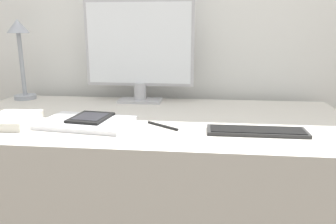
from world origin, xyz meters
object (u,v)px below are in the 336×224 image
(keyboard, at_px, (257,131))
(ereader, at_px, (91,117))
(pen, at_px, (163,126))
(notebook, at_px, (12,120))
(laptop, at_px, (87,122))
(monitor, at_px, (139,49))
(desk_lamp, at_px, (20,46))

(keyboard, relative_size, ereader, 1.93)
(keyboard, bearing_deg, ereader, 174.30)
(keyboard, distance_m, pen, 0.33)
(ereader, bearing_deg, notebook, -170.99)
(laptop, relative_size, pen, 2.86)
(laptop, distance_m, ereader, 0.02)
(keyboard, height_order, notebook, notebook)
(monitor, xyz_separation_m, pen, (0.16, -0.40, -0.25))
(laptop, relative_size, desk_lamp, 0.89)
(keyboard, xyz_separation_m, desk_lamp, (-1.07, 0.44, 0.26))
(keyboard, bearing_deg, pen, 173.27)
(laptop, height_order, desk_lamp, desk_lamp)
(laptop, bearing_deg, keyboard, -3.88)
(monitor, xyz_separation_m, keyboard, (0.48, -0.44, -0.24))
(monitor, bearing_deg, pen, -68.58)
(monitor, relative_size, desk_lamp, 1.32)
(monitor, height_order, pen, monitor)
(ereader, relative_size, pen, 1.42)
(keyboard, distance_m, desk_lamp, 1.19)
(keyboard, relative_size, laptop, 0.96)
(ereader, bearing_deg, desk_lamp, 140.74)
(keyboard, bearing_deg, notebook, 179.04)
(laptop, bearing_deg, ereader, 65.26)
(desk_lamp, height_order, pen, desk_lamp)
(monitor, relative_size, ereader, 2.96)
(keyboard, xyz_separation_m, laptop, (-0.61, 0.04, 0.00))
(laptop, relative_size, ereader, 2.01)
(desk_lamp, xyz_separation_m, notebook, (0.19, -0.43, -0.25))
(ereader, height_order, desk_lamp, desk_lamp)
(desk_lamp, distance_m, notebook, 0.53)
(monitor, xyz_separation_m, laptop, (-0.12, -0.40, -0.24))
(laptop, xyz_separation_m, desk_lamp, (-0.46, 0.40, 0.25))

